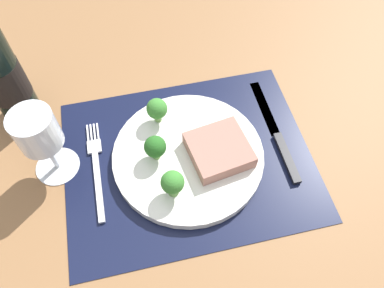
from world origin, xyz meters
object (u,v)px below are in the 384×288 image
at_px(knife, 278,137).
at_px(wine_glass, 38,135).
at_px(steak, 219,150).
at_px(fork, 97,168).
at_px(wine_bottle, 1,74).
at_px(plate, 188,156).

distance_m(knife, wine_glass, 0.40).
distance_m(steak, fork, 0.21).
height_order(wine_bottle, wine_glass, wine_bottle).
distance_m(plate, wine_glass, 0.24).
height_order(knife, wine_bottle, wine_bottle).
bearing_deg(steak, plate, 165.72).
bearing_deg(plate, wine_bottle, 149.05).
xyz_separation_m(knife, wine_glass, (-0.39, 0.03, 0.09)).
relative_size(plate, steak, 2.70).
xyz_separation_m(steak, wine_glass, (-0.27, 0.05, 0.07)).
distance_m(fork, knife, 0.32).
relative_size(plate, wine_bottle, 0.90).
bearing_deg(wine_glass, plate, -9.03).
bearing_deg(plate, fork, 174.78).
relative_size(wine_bottle, wine_glass, 2.04).
height_order(plate, wine_bottle, wine_bottle).
xyz_separation_m(wine_bottle, wine_glass, (0.06, -0.13, -0.01)).
distance_m(steak, wine_bottle, 0.38).
height_order(fork, wine_glass, wine_glass).
xyz_separation_m(steak, fork, (-0.21, 0.03, -0.03)).
relative_size(fork, wine_glass, 1.38).
bearing_deg(knife, plate, 179.96).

